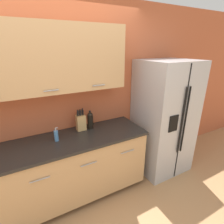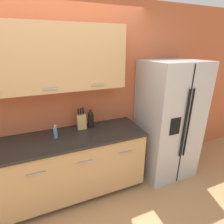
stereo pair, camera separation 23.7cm
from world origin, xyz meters
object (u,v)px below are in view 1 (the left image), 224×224
(refrigerator, at_px, (164,118))
(soap_dispenser, at_px, (56,136))
(knife_block, at_px, (81,122))
(wine_bottle, at_px, (90,120))

(refrigerator, distance_m, soap_dispenser, 1.68)
(knife_block, bearing_deg, wine_bottle, -5.38)
(refrigerator, distance_m, knife_block, 1.34)
(knife_block, bearing_deg, refrigerator, -9.68)
(refrigerator, distance_m, wine_bottle, 1.21)
(wine_bottle, bearing_deg, refrigerator, -10.16)
(refrigerator, xyz_separation_m, knife_block, (-1.31, 0.22, 0.12))
(knife_block, bearing_deg, soap_dispenser, -158.37)
(refrigerator, xyz_separation_m, wine_bottle, (-1.18, 0.21, 0.13))
(soap_dispenser, bearing_deg, refrigerator, -2.70)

